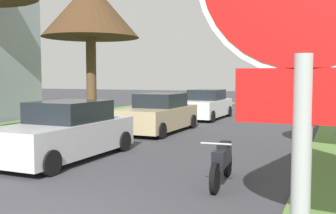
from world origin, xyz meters
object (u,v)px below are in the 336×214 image
object	(u,v)px
street_tree_left_mid_b	(90,11)
parked_sedan_silver	(66,133)
stop_sign_near	(303,82)
parked_sedan_white	(206,105)
parked_motorcycle	(222,161)
parked_sedan_tan	(159,114)

from	to	relation	value
street_tree_left_mid_b	parked_sedan_silver	bearing A→B (deg)	-60.86
stop_sign_near	parked_sedan_silver	xyz separation A→B (m)	(-6.69, 7.24, -1.48)
parked_sedan_silver	parked_sedan_white	size ratio (longest dim) A/B	1.00
street_tree_left_mid_b	parked_sedan_silver	size ratio (longest dim) A/B	1.49
stop_sign_near	parked_motorcycle	xyz separation A→B (m)	(-2.08, 6.43, -1.72)
street_tree_left_mid_b	parked_sedan_silver	distance (m)	8.88
street_tree_left_mid_b	parked_motorcycle	bearing A→B (deg)	-41.92
parked_sedan_silver	parked_motorcycle	bearing A→B (deg)	-9.93
stop_sign_near	parked_sedan_tan	bearing A→B (deg)	116.75
stop_sign_near	parked_sedan_white	bearing A→B (deg)	108.94
stop_sign_near	parked_motorcycle	bearing A→B (deg)	107.95
street_tree_left_mid_b	parked_sedan_tan	bearing A→B (deg)	-10.98
parked_sedan_tan	stop_sign_near	bearing A→B (deg)	-63.25
parked_sedan_white	parked_motorcycle	world-z (taller)	parked_sedan_white
street_tree_left_mid_b	parked_sedan_white	distance (m)	7.84
parked_sedan_tan	parked_sedan_white	size ratio (longest dim) A/B	1.00
parked_sedan_tan	parked_sedan_white	distance (m)	5.81
parked_sedan_silver	parked_sedan_white	world-z (taller)	same
stop_sign_near	parked_sedan_white	world-z (taller)	stop_sign_near
street_tree_left_mid_b	parked_motorcycle	size ratio (longest dim) A/B	3.19
stop_sign_near	parked_sedan_tan	size ratio (longest dim) A/B	0.68
parked_sedan_white	parked_motorcycle	xyz separation A→B (m)	(4.43, -12.55, -0.24)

